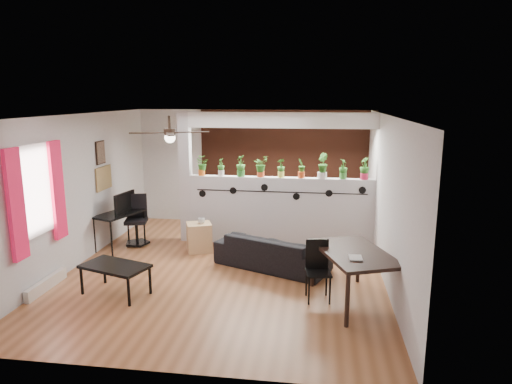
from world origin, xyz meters
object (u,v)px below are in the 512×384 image
office_chair (137,223)px  potted_plant_2 (241,165)px  potted_plant_0 (201,165)px  potted_plant_8 (365,168)px  computer_desk (119,216)px  potted_plant_4 (281,167)px  potted_plant_6 (322,165)px  potted_plant_7 (343,168)px  dining_table (355,257)px  sofa (272,252)px  cup (201,221)px  coffee_table (115,268)px  ceiling_fan (170,134)px  folding_chair (318,264)px  potted_plant_5 (302,167)px  potted_plant_1 (221,166)px  potted_plant_3 (261,166)px  cube_shelf (199,237)px

office_chair → potted_plant_2: bearing=11.0°
potted_plant_0 → office_chair: bearing=-162.3°
potted_plant_8 → computer_desk: 4.77m
potted_plant_4 → computer_desk: 3.25m
potted_plant_6 → potted_plant_7: potted_plant_6 is taller
potted_plant_4 → dining_table: 2.91m
potted_plant_2 → potted_plant_4: potted_plant_2 is taller
sofa → cup: size_ratio=14.02×
cup → coffee_table: bearing=-110.8°
potted_plant_8 → ceiling_fan: bearing=-150.5°
sofa → dining_table: size_ratio=1.16×
potted_plant_4 → potted_plant_8: potted_plant_8 is taller
dining_table → folding_chair: 0.54m
sofa → folding_chair: size_ratio=2.13×
potted_plant_5 → potted_plant_4: bearing=180.0°
sofa → coffee_table: sofa is taller
potted_plant_2 → office_chair: 2.37m
potted_plant_1 → potted_plant_8: potted_plant_8 is taller
potted_plant_0 → coffee_table: size_ratio=0.35×
potted_plant_4 → sofa: 1.81m
potted_plant_2 → coffee_table: bearing=-118.0°
sofa → potted_plant_4: bearing=-68.7°
computer_desk → folding_chair: bearing=-24.5°
ceiling_fan → potted_plant_8: ceiling_fan is taller
potted_plant_0 → potted_plant_6: 2.37m
computer_desk → office_chair: office_chair is taller
potted_plant_3 → potted_plant_2: bearing=180.0°
potted_plant_5 → cube_shelf: potted_plant_5 is taller
potted_plant_2 → potted_plant_4: (0.79, 0.00, -0.03)m
potted_plant_6 → potted_plant_7: size_ratio=1.28×
ceiling_fan → potted_plant_4: size_ratio=3.26×
potted_plant_7 → cup: (-2.62, -0.64, -0.95)m
potted_plant_1 → potted_plant_3: potted_plant_3 is taller
potted_plant_1 → computer_desk: 2.18m
dining_table → potted_plant_8: bearing=82.6°
ceiling_fan → potted_plant_2: 2.11m
potted_plant_6 → cube_shelf: bearing=-164.3°
potted_plant_1 → cup: size_ratio=2.70×
office_chair → folding_chair: size_ratio=1.12×
potted_plant_6 → potted_plant_8: potted_plant_6 is taller
potted_plant_8 → sofa: size_ratio=0.23×
potted_plant_0 → potted_plant_1: size_ratio=1.08×
office_chair → potted_plant_0: bearing=17.7°
office_chair → potted_plant_8: bearing=5.1°
coffee_table → computer_desk: bearing=112.4°
potted_plant_3 → coffee_table: potted_plant_3 is taller
potted_plant_4 → office_chair: bearing=-172.0°
potted_plant_4 → office_chair: (-2.82, -0.40, -1.11)m
potted_plant_0 → office_chair: 1.72m
potted_plant_0 → office_chair: potted_plant_0 is taller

